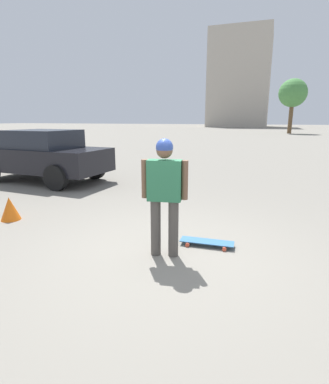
{
  "coord_description": "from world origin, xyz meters",
  "views": [
    {
      "loc": [
        1.33,
        -3.78,
        1.92
      ],
      "look_at": [
        0.0,
        0.0,
        0.94
      ],
      "focal_mm": 28.0,
      "sensor_mm": 36.0,
      "label": 1
    }
  ],
  "objects_px": {
    "traffic_cone": "(10,209)",
    "person": "(164,188)",
    "car_parked_near": "(43,155)",
    "skateboard": "(207,242)"
  },
  "relations": [
    {
      "from": "person",
      "to": "traffic_cone",
      "type": "height_order",
      "value": "person"
    },
    {
      "from": "person",
      "to": "skateboard",
      "type": "xyz_separation_m",
      "value": [
        0.51,
        0.52,
        -0.93
      ]
    },
    {
      "from": "skateboard",
      "to": "car_parked_near",
      "type": "xyz_separation_m",
      "value": [
        -5.85,
        3.23,
        0.76
      ]
    },
    {
      "from": "car_parked_near",
      "to": "traffic_cone",
      "type": "relative_size",
      "value": 9.37
    },
    {
      "from": "person",
      "to": "car_parked_near",
      "type": "xyz_separation_m",
      "value": [
        -5.33,
        3.75,
        -0.17
      ]
    },
    {
      "from": "traffic_cone",
      "to": "person",
      "type": "bearing_deg",
      "value": -7.94
    },
    {
      "from": "person",
      "to": "car_parked_near",
      "type": "distance_m",
      "value": 6.52
    },
    {
      "from": "skateboard",
      "to": "car_parked_near",
      "type": "relative_size",
      "value": 0.2
    },
    {
      "from": "person",
      "to": "traffic_cone",
      "type": "relative_size",
      "value": 3.67
    },
    {
      "from": "car_parked_near",
      "to": "traffic_cone",
      "type": "bearing_deg",
      "value": 124.51
    }
  ]
}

